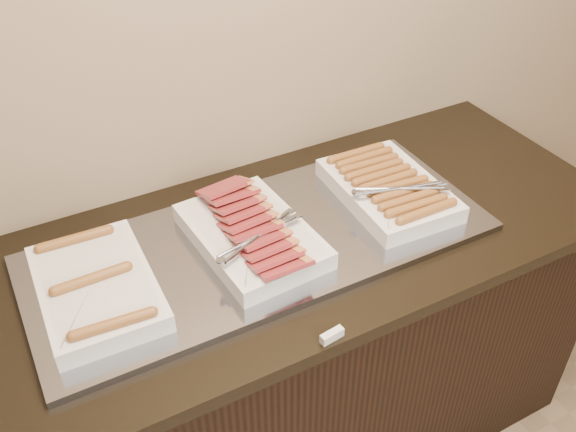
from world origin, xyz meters
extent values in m
cube|color=#9E896B|center=(0.00, 2.50, 1.40)|extent=(6.00, 0.05, 2.80)
cube|color=black|center=(0.00, 2.13, 0.43)|extent=(2.00, 0.70, 0.86)
cube|color=black|center=(0.00, 2.13, 0.88)|extent=(2.06, 0.76, 0.04)
cube|color=gray|center=(0.01, 2.13, 0.91)|extent=(1.20, 0.50, 0.02)
cube|color=silver|center=(-0.41, 2.13, 0.95)|extent=(0.26, 0.39, 0.05)
cylinder|color=brown|center=(-0.42, 1.97, 0.98)|extent=(0.17, 0.04, 0.03)
cylinder|color=brown|center=(-0.42, 2.13, 0.98)|extent=(0.17, 0.03, 0.03)
cylinder|color=brown|center=(-0.42, 2.29, 0.98)|extent=(0.17, 0.03, 0.03)
cube|color=silver|center=(-0.01, 2.13, 0.95)|extent=(0.29, 0.41, 0.05)
cube|color=#A3343D|center=(-0.01, 1.97, 0.97)|extent=(0.13, 0.09, 0.04)
cube|color=#A3343D|center=(-0.02, 2.00, 0.97)|extent=(0.14, 0.09, 0.04)
cube|color=#A3343D|center=(-0.02, 2.04, 0.98)|extent=(0.14, 0.10, 0.04)
cube|color=#A3343D|center=(-0.01, 2.08, 0.98)|extent=(0.14, 0.10, 0.04)
cube|color=#A3343D|center=(-0.02, 2.11, 0.98)|extent=(0.13, 0.09, 0.04)
cube|color=#A3343D|center=(-0.02, 2.15, 0.99)|extent=(0.14, 0.10, 0.04)
cube|color=#A3343D|center=(-0.01, 2.18, 0.99)|extent=(0.14, 0.10, 0.04)
cube|color=#A3343D|center=(-0.01, 2.22, 0.99)|extent=(0.14, 0.10, 0.04)
cube|color=#A3343D|center=(-0.01, 2.26, 0.99)|extent=(0.13, 0.09, 0.04)
cube|color=#A3343D|center=(-0.02, 2.29, 1.00)|extent=(0.14, 0.10, 0.04)
cube|color=silver|center=(0.41, 2.13, 0.95)|extent=(0.27, 0.40, 0.05)
cylinder|color=brown|center=(0.41, 1.97, 0.98)|extent=(0.17, 0.03, 0.03)
cylinder|color=brown|center=(0.41, 2.00, 0.98)|extent=(0.17, 0.04, 0.03)
cylinder|color=brown|center=(0.41, 2.03, 0.98)|extent=(0.17, 0.03, 0.03)
cylinder|color=brown|center=(0.41, 2.06, 0.98)|extent=(0.17, 0.04, 0.03)
cylinder|color=brown|center=(0.42, 2.10, 0.98)|extent=(0.17, 0.04, 0.03)
cylinder|color=brown|center=(0.41, 2.13, 0.98)|extent=(0.17, 0.03, 0.03)
cylinder|color=brown|center=(0.41, 2.16, 0.98)|extent=(0.17, 0.03, 0.03)
cylinder|color=brown|center=(0.41, 2.20, 0.98)|extent=(0.17, 0.03, 0.03)
cylinder|color=brown|center=(0.41, 2.23, 0.98)|extent=(0.17, 0.03, 0.03)
cylinder|color=brown|center=(0.42, 2.26, 0.98)|extent=(0.17, 0.03, 0.03)
cylinder|color=brown|center=(0.41, 2.29, 0.98)|extent=(0.17, 0.03, 0.03)
cube|color=silver|center=(0.01, 1.77, 0.91)|extent=(0.06, 0.02, 0.02)
camera|label=1|loc=(-0.53, 0.97, 1.99)|focal=40.00mm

